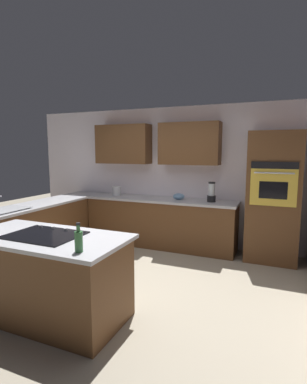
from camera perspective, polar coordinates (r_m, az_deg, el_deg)
name	(u,v)px	position (r m, az deg, el deg)	size (l,w,h in m)	color
ground_plane	(120,283)	(4.30, -6.34, -16.73)	(14.00, 14.00, 0.00)	#9E937F
wall_back	(168,168)	(5.81, 2.72, 4.65)	(6.00, 0.44, 2.60)	silver
lower_cabinets_back	(160,223)	(5.67, 1.27, -5.97)	(2.80, 0.60, 0.86)	brown
countertop_back	(160,200)	(5.58, 1.28, -1.48)	(2.84, 0.64, 0.04)	#B2B2B7
lower_cabinets_side	(44,229)	(5.62, -20.08, -6.60)	(0.60, 2.90, 0.86)	brown
countertop_side	(43,204)	(5.53, -20.30, -2.07)	(0.64, 2.94, 0.04)	#B2B2B7
island_base	(47,278)	(3.55, -19.62, -15.12)	(1.70, 0.81, 0.86)	brown
island_top	(45,237)	(3.40, -19.98, -8.11)	(1.78, 0.89, 0.04)	#B2B2B7
wall_oven	(273,197)	(5.17, 21.78, -0.92)	(0.80, 0.66, 2.09)	brown
sink_unit	(3,210)	(4.99, -26.68, -3.02)	(0.46, 0.70, 0.23)	#515456
cooktop	(45,235)	(3.40, -19.93, -7.64)	(0.76, 0.56, 0.03)	black
blender	(212,193)	(5.32, 10.97, -0.25)	(0.15, 0.15, 0.35)	black
mixing_bowl	(179,196)	(5.49, 4.81, -0.85)	(0.21, 0.21, 0.12)	#668CB2
kettle	(117,191)	(6.01, -7.04, 0.20)	(0.17, 0.17, 0.18)	#B7BABF
second_bottle	(79,241)	(2.75, -14.04, -8.94)	(0.07, 0.07, 0.26)	#336B38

